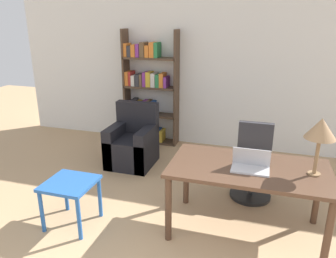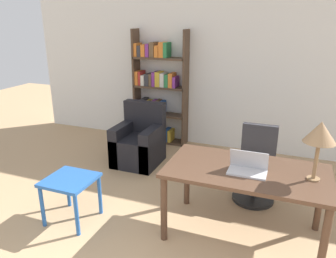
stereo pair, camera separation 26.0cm
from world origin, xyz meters
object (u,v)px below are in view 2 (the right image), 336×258
office_chair (256,167)px  bookshelf (157,93)px  side_table_blue (70,186)px  table_lamp (320,133)px  armchair (139,144)px  desk (246,178)px  laptop (248,168)px

office_chair → bookshelf: size_ratio=0.47×
office_chair → side_table_blue: (-1.88, -1.26, 0.01)m
office_chair → side_table_blue: 2.26m
table_lamp → armchair: size_ratio=0.60×
desk → laptop: size_ratio=4.35×
table_lamp → office_chair: size_ratio=0.60×
table_lamp → office_chair: (-0.60, 0.82, -0.81)m
laptop → armchair: laptop is taller
office_chair → armchair: size_ratio=1.00×
table_lamp → side_table_blue: (-2.48, -0.44, -0.80)m
laptop → armchair: 2.34m
armchair → bookshelf: 1.19m
table_lamp → armchair: (-2.46, 1.26, -0.91)m
office_chair → table_lamp: bearing=-54.0°
table_lamp → side_table_blue: bearing=-170.0°
desk → armchair: bearing=145.4°
laptop → office_chair: (0.00, 0.90, -0.40)m
desk → laptop: (0.02, -0.07, 0.15)m
side_table_blue → armchair: bearing=89.4°
office_chair → bookshelf: 2.51m
side_table_blue → armchair: armchair is taller
office_chair → laptop: bearing=-90.2°
laptop → bookshelf: 3.08m
armchair → table_lamp: bearing=-27.2°
desk → bookshelf: bearing=130.6°
desk → armchair: (-1.84, 1.27, -0.35)m
desk → armchair: size_ratio=1.69×
armchair → desk: bearing=-34.6°
armchair → bookshelf: bearing=97.0°
laptop → side_table_blue: laptop is taller
side_table_blue → armchair: 1.70m
armchair → side_table_blue: bearing=-90.6°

